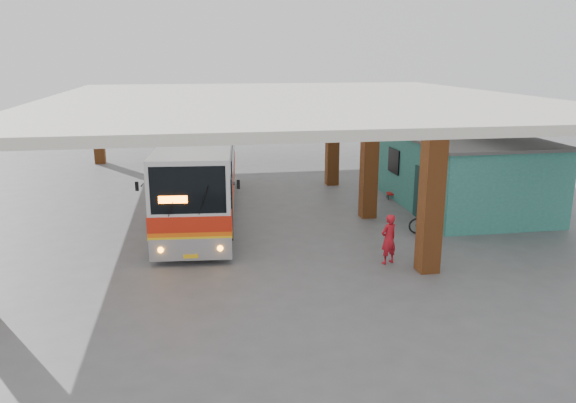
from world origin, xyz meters
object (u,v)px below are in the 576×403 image
(pedestrian, at_px, (389,239))
(coach_bus, at_px, (202,172))
(red_chair, at_px, (395,190))
(motorcycle, at_px, (433,222))

(pedestrian, bearing_deg, coach_bus, -73.66)
(coach_bus, bearing_deg, pedestrian, -45.33)
(coach_bus, xyz_separation_m, red_chair, (8.70, 1.00, -1.37))
(motorcycle, xyz_separation_m, pedestrian, (-2.66, -2.59, 0.33))
(motorcycle, relative_size, red_chair, 2.04)
(coach_bus, distance_m, motorcycle, 9.38)
(coach_bus, bearing_deg, red_chair, 11.47)
(coach_bus, distance_m, red_chair, 8.86)
(motorcycle, height_order, red_chair, motorcycle)
(coach_bus, xyz_separation_m, motorcycle, (8.30, -4.18, -1.30))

